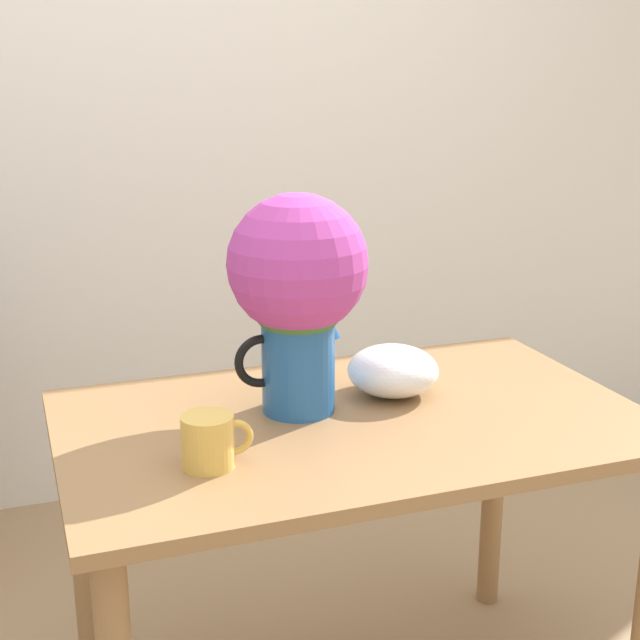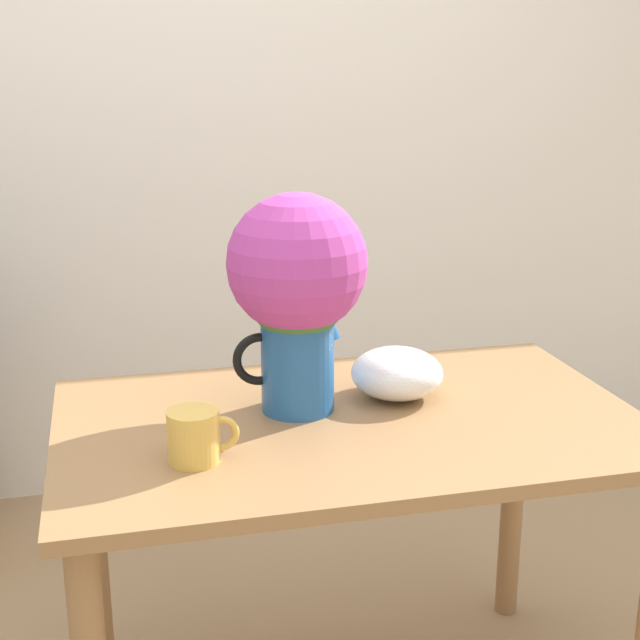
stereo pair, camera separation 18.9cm
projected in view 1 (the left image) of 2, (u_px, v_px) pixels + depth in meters
name	position (u px, v px, depth m)	size (l,w,h in m)	color
wall_back	(144.00, 124.00, 2.94)	(8.00, 0.05, 2.60)	silver
table	(352.00, 468.00, 1.93)	(1.23, 0.76, 0.77)	olive
flower_vase	(298.00, 284.00, 1.85)	(0.30, 0.30, 0.47)	#235B9E
coffee_mug	(210.00, 441.00, 1.65)	(0.14, 0.10, 0.10)	gold
white_bowl	(393.00, 370.00, 2.01)	(0.21, 0.21, 0.11)	white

